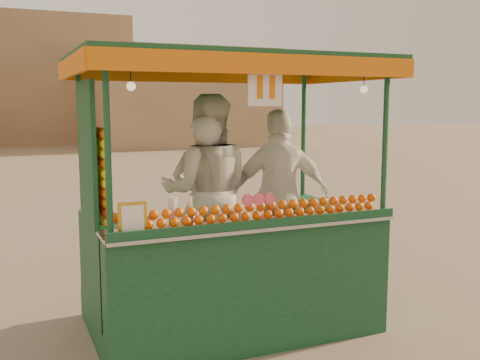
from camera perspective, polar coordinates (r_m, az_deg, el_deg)
name	(u,v)px	position (r m, az deg, el deg)	size (l,w,h in m)	color
ground	(232,323)	(5.75, -0.82, -14.36)	(90.00, 90.00, 0.00)	#756753
building_right	(182,98)	(30.31, -5.90, 8.28)	(9.00, 6.00, 5.00)	#9D7F59
juice_cart	(225,244)	(5.35, -1.49, -6.54)	(2.86, 1.85, 2.60)	#103A1F
vendor_left	(205,203)	(5.59, -3.57, -2.36)	(0.75, 0.63, 1.76)	silver
vendor_middle	(207,192)	(5.66, -3.35, -1.22)	(1.15, 1.03, 1.96)	silver
vendor_right	(280,196)	(5.91, 4.08, -1.60)	(1.13, 0.65, 1.81)	white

